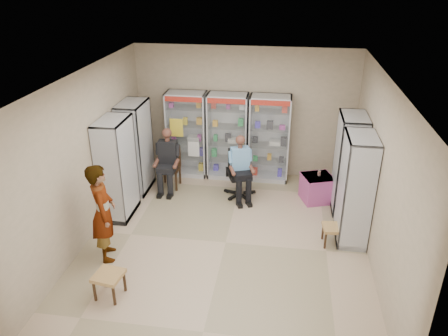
# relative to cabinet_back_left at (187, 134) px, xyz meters

# --- Properties ---
(floor) EXTENTS (6.00, 6.00, 0.00)m
(floor) POSITION_rel_cabinet_back_left_xyz_m (1.30, -2.73, -1.00)
(floor) COLOR tan
(floor) RESTS_ON ground
(room_shell) EXTENTS (5.02, 6.02, 3.01)m
(room_shell) POSITION_rel_cabinet_back_left_xyz_m (1.30, -2.73, 0.97)
(room_shell) COLOR tan
(room_shell) RESTS_ON ground
(cabinet_back_left) EXTENTS (0.90, 0.50, 2.00)m
(cabinet_back_left) POSITION_rel_cabinet_back_left_xyz_m (0.00, 0.00, 0.00)
(cabinet_back_left) COLOR silver
(cabinet_back_left) RESTS_ON floor
(cabinet_back_mid) EXTENTS (0.90, 0.50, 2.00)m
(cabinet_back_mid) POSITION_rel_cabinet_back_left_xyz_m (0.95, 0.00, 0.00)
(cabinet_back_mid) COLOR #B8BAC0
(cabinet_back_mid) RESTS_ON floor
(cabinet_back_right) EXTENTS (0.90, 0.50, 2.00)m
(cabinet_back_right) POSITION_rel_cabinet_back_left_xyz_m (1.90, 0.00, 0.00)
(cabinet_back_right) COLOR #A6A9AD
(cabinet_back_right) RESTS_ON floor
(cabinet_right_far) EXTENTS (0.90, 0.50, 2.00)m
(cabinet_right_far) POSITION_rel_cabinet_back_left_xyz_m (3.53, -1.13, 0.00)
(cabinet_right_far) COLOR #A9ACB0
(cabinet_right_far) RESTS_ON floor
(cabinet_right_near) EXTENTS (0.90, 0.50, 2.00)m
(cabinet_right_near) POSITION_rel_cabinet_back_left_xyz_m (3.53, -2.23, 0.00)
(cabinet_right_near) COLOR #A6A9AE
(cabinet_right_near) RESTS_ON floor
(cabinet_left_far) EXTENTS (0.90, 0.50, 2.00)m
(cabinet_left_far) POSITION_rel_cabinet_back_left_xyz_m (-0.93, -0.93, 0.00)
(cabinet_left_far) COLOR #A7AAAF
(cabinet_left_far) RESTS_ON floor
(cabinet_left_near) EXTENTS (0.90, 0.50, 2.00)m
(cabinet_left_near) POSITION_rel_cabinet_back_left_xyz_m (-0.93, -2.03, 0.00)
(cabinet_left_near) COLOR #B1B3B9
(cabinet_left_near) RESTS_ON floor
(wooden_chair) EXTENTS (0.42, 0.42, 0.94)m
(wooden_chair) POSITION_rel_cabinet_back_left_xyz_m (-0.25, -0.73, -0.53)
(wooden_chair) COLOR black
(wooden_chair) RESTS_ON floor
(seated_customer) EXTENTS (0.44, 0.60, 1.34)m
(seated_customer) POSITION_rel_cabinet_back_left_xyz_m (-0.25, -0.78, -0.33)
(seated_customer) COLOR black
(seated_customer) RESTS_ON floor
(office_chair) EXTENTS (0.74, 0.74, 1.04)m
(office_chair) POSITION_rel_cabinet_back_left_xyz_m (1.34, -0.91, -0.48)
(office_chair) COLOR black
(office_chair) RESTS_ON floor
(seated_shopkeeper) EXTENTS (0.63, 0.72, 1.33)m
(seated_shopkeeper) POSITION_rel_cabinet_back_left_xyz_m (1.34, -0.96, -0.34)
(seated_shopkeeper) COLOR #6393C5
(seated_shopkeeper) RESTS_ON floor
(pink_trunk) EXTENTS (0.74, 0.73, 0.57)m
(pink_trunk) POSITION_rel_cabinet_back_left_xyz_m (2.98, -0.89, -0.72)
(pink_trunk) COLOR #C34E97
(pink_trunk) RESTS_ON floor
(tea_glass) EXTENTS (0.07, 0.07, 0.11)m
(tea_glass) POSITION_rel_cabinet_back_left_xyz_m (3.01, -0.84, -0.38)
(tea_glass) COLOR #5D1307
(tea_glass) RESTS_ON pink_trunk
(woven_stool_a) EXTENTS (0.40, 0.40, 0.37)m
(woven_stool_a) POSITION_rel_cabinet_back_left_xyz_m (3.20, -2.49, -0.82)
(woven_stool_a) COLOR olive
(woven_stool_a) RESTS_ON floor
(woven_stool_b) EXTENTS (0.46, 0.46, 0.40)m
(woven_stool_b) POSITION_rel_cabinet_back_left_xyz_m (-0.24, -4.37, -0.80)
(woven_stool_b) COLOR #A27544
(woven_stool_b) RESTS_ON floor
(standing_man) EXTENTS (0.62, 0.74, 1.74)m
(standing_man) POSITION_rel_cabinet_back_left_xyz_m (-0.65, -3.42, -0.13)
(standing_man) COLOR gray
(standing_man) RESTS_ON floor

